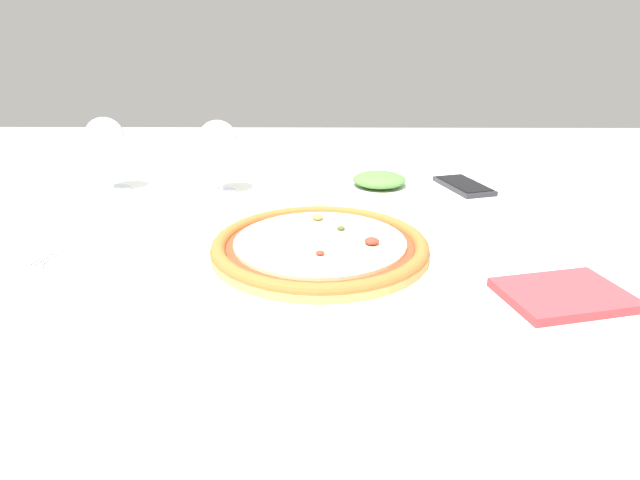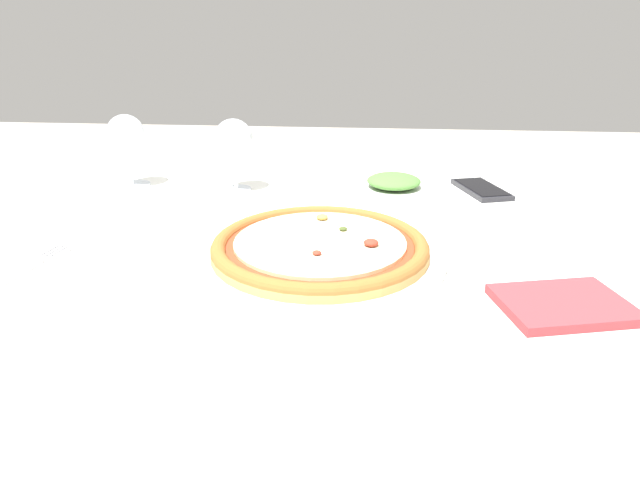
# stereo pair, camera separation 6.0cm
# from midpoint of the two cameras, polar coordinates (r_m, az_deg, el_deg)

# --- Properties ---
(dining_table) EXTENTS (1.23, 1.07, 0.71)m
(dining_table) POSITION_cam_midpoint_polar(r_m,az_deg,el_deg) (0.92, -5.24, -3.97)
(dining_table) COLOR #997047
(dining_table) RESTS_ON ground_plane
(pizza_plate) EXTENTS (0.36, 0.36, 0.04)m
(pizza_plate) POSITION_cam_midpoint_polar(r_m,az_deg,el_deg) (0.78, 2.20, -0.94)
(pizza_plate) COLOR white
(pizza_plate) RESTS_ON dining_table
(fork) EXTENTS (0.04, 0.17, 0.00)m
(fork) POSITION_cam_midpoint_polar(r_m,az_deg,el_deg) (0.84, -26.83, -2.63)
(fork) COLOR silver
(fork) RESTS_ON dining_table
(wine_glass_far_left) EXTENTS (0.08, 0.08, 0.15)m
(wine_glass_far_left) POSITION_cam_midpoint_polar(r_m,az_deg,el_deg) (1.18, -18.62, 10.47)
(wine_glass_far_left) COLOR silver
(wine_glass_far_left) RESTS_ON dining_table
(wine_glass_far_right) EXTENTS (0.08, 0.08, 0.15)m
(wine_glass_far_right) POSITION_cam_midpoint_polar(r_m,az_deg,el_deg) (1.10, -7.66, 10.50)
(wine_glass_far_right) COLOR silver
(wine_glass_far_right) RESTS_ON dining_table
(cell_phone) EXTENTS (0.11, 0.16, 0.01)m
(cell_phone) POSITION_cam_midpoint_polar(r_m,az_deg,el_deg) (1.16, 18.25, 5.15)
(cell_phone) COLOR #232328
(cell_phone) RESTS_ON dining_table
(side_plate) EXTENTS (0.19, 0.19, 0.04)m
(side_plate) POSITION_cam_midpoint_polar(r_m,az_deg,el_deg) (1.11, 9.39, 5.73)
(side_plate) COLOR white
(side_plate) RESTS_ON dining_table
(napkin_folded) EXTENTS (0.17, 0.14, 0.01)m
(napkin_folded) POSITION_cam_midpoint_polar(r_m,az_deg,el_deg) (0.72, 26.70, -6.21)
(napkin_folded) COLOR #933338
(napkin_folded) RESTS_ON dining_table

